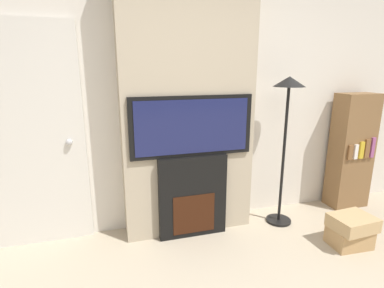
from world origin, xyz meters
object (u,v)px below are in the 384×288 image
box_stack (351,230)px  bookshelf (351,151)px  television (192,126)px  floor_lamp (287,110)px  fireplace (192,196)px

box_stack → bookshelf: bearing=49.7°
television → box_stack: 1.79m
television → floor_lamp: size_ratio=0.75×
fireplace → box_stack: (1.37, -0.63, -0.25)m
fireplace → bookshelf: (2.00, 0.12, 0.27)m
fireplace → bookshelf: size_ratio=0.61×
bookshelf → fireplace: bearing=-176.7°
television → floor_lamp: bearing=-1.9°
fireplace → floor_lamp: (0.98, -0.03, 0.82)m
fireplace → box_stack: 1.53m
floor_lamp → box_stack: (0.39, -0.60, -1.07)m
floor_lamp → box_stack: bearing=-56.8°
bookshelf → floor_lamp: bearing=-171.7°
floor_lamp → bookshelf: (1.02, 0.15, -0.55)m
fireplace → floor_lamp: floor_lamp is taller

